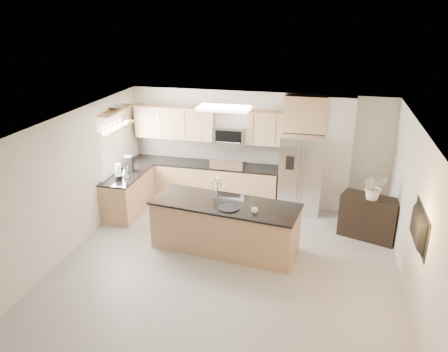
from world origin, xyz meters
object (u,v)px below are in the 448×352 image
(range, at_px, (229,183))
(blender, at_px, (118,173))
(television, at_px, (415,227))
(island, at_px, (225,226))
(kettle, at_px, (125,172))
(microwave, at_px, (230,135))
(refrigerator, at_px, (301,173))
(bowl, at_px, (115,107))
(coffee_maker, at_px, (129,164))
(flower_vase, at_px, (375,180))
(cup, at_px, (255,211))
(credenza, at_px, (369,217))
(platter, at_px, (229,208))

(range, relative_size, blender, 3.15)
(television, bearing_deg, blender, 73.23)
(island, xyz_separation_m, kettle, (-2.44, 0.89, 0.54))
(range, height_order, microwave, microwave)
(refrigerator, height_order, blender, refrigerator)
(blender, bearing_deg, bowl, 110.53)
(microwave, height_order, television, microwave)
(coffee_maker, bearing_deg, island, -26.19)
(range, height_order, blender, blender)
(blender, height_order, flower_vase, flower_vase)
(island, distance_m, cup, 0.85)
(credenza, bearing_deg, range, -179.44)
(microwave, bearing_deg, coffee_maker, -154.15)
(blender, xyz_separation_m, bowl, (-0.18, 0.47, 1.31))
(bowl, relative_size, flower_vase, 0.51)
(platter, relative_size, blender, 1.10)
(refrigerator, bearing_deg, kettle, -162.10)
(television, bearing_deg, island, 72.17)
(island, bearing_deg, bowl, 163.85)
(island, height_order, coffee_maker, island)
(platter, bearing_deg, cup, -9.16)
(cup, xyz_separation_m, flower_vase, (2.10, 1.30, 0.27))
(microwave, bearing_deg, platter, -77.68)
(range, relative_size, kettle, 4.97)
(blender, bearing_deg, island, -15.44)
(refrigerator, distance_m, bowl, 4.29)
(blender, xyz_separation_m, flower_vase, (5.20, 0.33, 0.19))
(island, relative_size, kettle, 12.54)
(refrigerator, distance_m, credenza, 1.81)
(microwave, distance_m, flower_vase, 3.38)
(platter, bearing_deg, microwave, 102.32)
(kettle, bearing_deg, platter, -23.19)
(microwave, bearing_deg, kettle, -146.11)
(range, xyz_separation_m, coffee_maker, (-2.09, -0.89, 0.61))
(kettle, distance_m, bowl, 1.41)
(bowl, bearing_deg, cup, -23.78)
(credenza, bearing_deg, refrigerator, 164.73)
(microwave, relative_size, bowl, 1.91)
(flower_vase, relative_size, television, 0.72)
(flower_vase, bearing_deg, kettle, -178.57)
(island, relative_size, television, 2.67)
(platter, distance_m, kettle, 2.79)
(refrigerator, distance_m, blender, 3.99)
(range, xyz_separation_m, bowl, (-2.25, -0.97, 1.91))
(bowl, bearing_deg, coffee_maker, 27.00)
(credenza, relative_size, kettle, 4.82)
(island, bearing_deg, coffee_maker, 161.10)
(cup, bearing_deg, television, -15.90)
(refrigerator, xyz_separation_m, platter, (-1.12, -2.29, 0.08))
(credenza, xyz_separation_m, cup, (-2.09, -1.38, 0.56))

